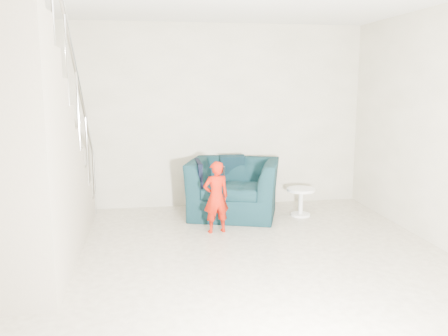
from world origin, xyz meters
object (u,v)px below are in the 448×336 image
at_px(side_table, 301,197).
at_px(armchair, 234,188).
at_px(staircase, 18,176).
at_px(toddler, 216,197).

bearing_deg(side_table, armchair, 168.68).
relative_size(armchair, staircase, 0.33).
distance_m(side_table, staircase, 3.70).
bearing_deg(side_table, staircase, -157.54).
relative_size(armchair, side_table, 3.07).
relative_size(armchair, toddler, 1.34).
bearing_deg(staircase, side_table, 22.46).
xyz_separation_m(toddler, side_table, (1.28, 0.55, -0.19)).
relative_size(toddler, staircase, 0.25).
relative_size(toddler, side_table, 2.29).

